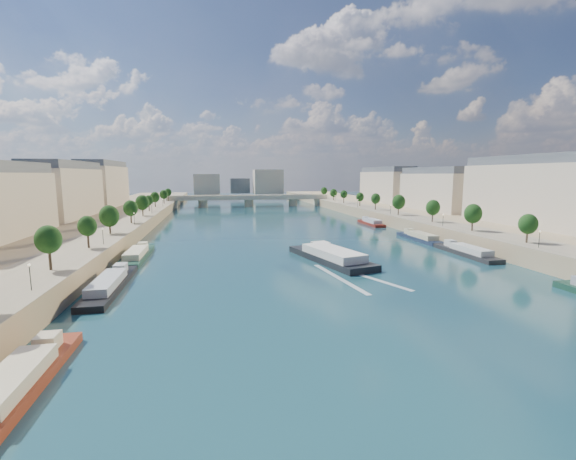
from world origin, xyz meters
name	(u,v)px	position (x,y,z in m)	size (l,w,h in m)	color
ground	(285,238)	(0.00, 100.00, 0.00)	(700.00, 700.00, 0.00)	#0D2D39
quay_left	(65,238)	(-72.00, 100.00, 2.50)	(44.00, 520.00, 5.00)	#9E8460
quay_right	(465,226)	(72.00, 100.00, 2.50)	(44.00, 520.00, 5.00)	#9E8460
pave_left	(114,229)	(-57.00, 100.00, 5.05)	(14.00, 520.00, 0.10)	gray
pave_right	(431,221)	(57.00, 100.00, 5.05)	(14.00, 520.00, 0.10)	gray
trees_left	(121,212)	(-55.00, 102.00, 10.48)	(4.80, 268.80, 8.26)	#382B1E
trees_right	(413,205)	(55.00, 110.00, 10.48)	(4.80, 268.80, 8.26)	#382B1E
lamps_left	(121,224)	(-52.50, 90.00, 7.78)	(0.36, 200.36, 4.28)	black
lamps_right	(414,213)	(52.50, 105.00, 7.78)	(0.36, 200.36, 4.28)	black
buildings_left	(33,193)	(-85.00, 112.00, 16.45)	(16.00, 226.00, 23.20)	beige
buildings_right	(477,189)	(85.00, 112.00, 16.45)	(16.00, 226.00, 23.20)	beige
skyline	(244,183)	(3.19, 319.52, 14.66)	(79.00, 42.00, 22.00)	beige
bridge	(249,199)	(0.00, 240.03, 5.08)	(112.00, 12.00, 8.15)	#C1B79E
tour_barge	(331,256)	(5.31, 62.07, 1.24)	(16.63, 32.46, 4.24)	black
wake	(353,277)	(5.31, 45.56, 0.02)	(14.17, 25.92, 0.04)	silver
moored_barges_left	(84,313)	(-45.50, 30.55, 0.84)	(5.00, 123.51, 3.60)	#171A33
moored_barges_right	(475,255)	(45.50, 58.52, 0.84)	(5.00, 163.98, 3.60)	black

